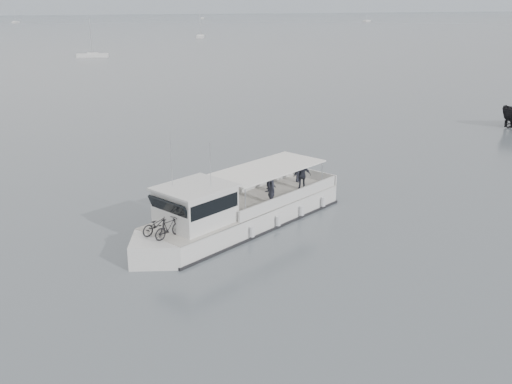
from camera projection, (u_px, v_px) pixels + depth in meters
name	position (u px, v px, depth m)	size (l,w,h in m)	color
ground	(362.00, 222.00, 28.24)	(1400.00, 1400.00, 0.00)	#535B62
tour_boat	(231.00, 213.00, 26.94)	(12.12, 7.50, 5.30)	white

